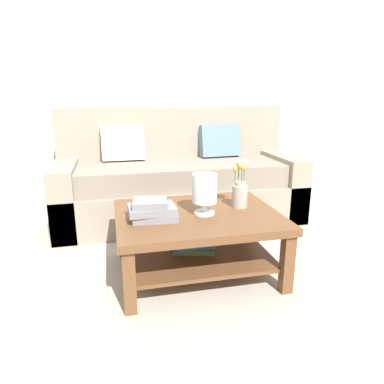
{
  "coord_description": "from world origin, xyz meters",
  "views": [
    {
      "loc": [
        -0.52,
        -2.45,
        1.19
      ],
      "look_at": [
        0.01,
        -0.19,
        0.53
      ],
      "focal_mm": 32.77,
      "sensor_mm": 36.0,
      "label": 1
    }
  ],
  "objects_px": {
    "couch": "(178,181)",
    "book_stack_main": "(153,210)",
    "flower_pitcher": "(240,189)",
    "glass_hurricane_vase": "(204,190)",
    "coffee_table": "(197,229)"
  },
  "relations": [
    {
      "from": "couch",
      "to": "book_stack_main",
      "type": "xyz_separation_m",
      "value": [
        -0.4,
        -1.21,
        0.12
      ]
    },
    {
      "from": "couch",
      "to": "flower_pitcher",
      "type": "relative_size",
      "value": 6.81
    },
    {
      "from": "couch",
      "to": "glass_hurricane_vase",
      "type": "height_order",
      "value": "couch"
    },
    {
      "from": "coffee_table",
      "to": "glass_hurricane_vase",
      "type": "relative_size",
      "value": 3.97
    },
    {
      "from": "coffee_table",
      "to": "book_stack_main",
      "type": "relative_size",
      "value": 3.42
    },
    {
      "from": "couch",
      "to": "flower_pitcher",
      "type": "bearing_deg",
      "value": -78.85
    },
    {
      "from": "coffee_table",
      "to": "flower_pitcher",
      "type": "relative_size",
      "value": 3.17
    },
    {
      "from": "book_stack_main",
      "to": "glass_hurricane_vase",
      "type": "distance_m",
      "value": 0.35
    },
    {
      "from": "coffee_table",
      "to": "glass_hurricane_vase",
      "type": "bearing_deg",
      "value": -40.24
    },
    {
      "from": "couch",
      "to": "coffee_table",
      "type": "bearing_deg",
      "value": -94.85
    },
    {
      "from": "couch",
      "to": "coffee_table",
      "type": "xyz_separation_m",
      "value": [
        -0.1,
        -1.15,
        -0.05
      ]
    },
    {
      "from": "flower_pitcher",
      "to": "couch",
      "type": "bearing_deg",
      "value": 101.15
    },
    {
      "from": "glass_hurricane_vase",
      "to": "flower_pitcher",
      "type": "relative_size",
      "value": 0.8
    },
    {
      "from": "couch",
      "to": "glass_hurricane_vase",
      "type": "relative_size",
      "value": 8.52
    },
    {
      "from": "book_stack_main",
      "to": "glass_hurricane_vase",
      "type": "height_order",
      "value": "glass_hurricane_vase"
    }
  ]
}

